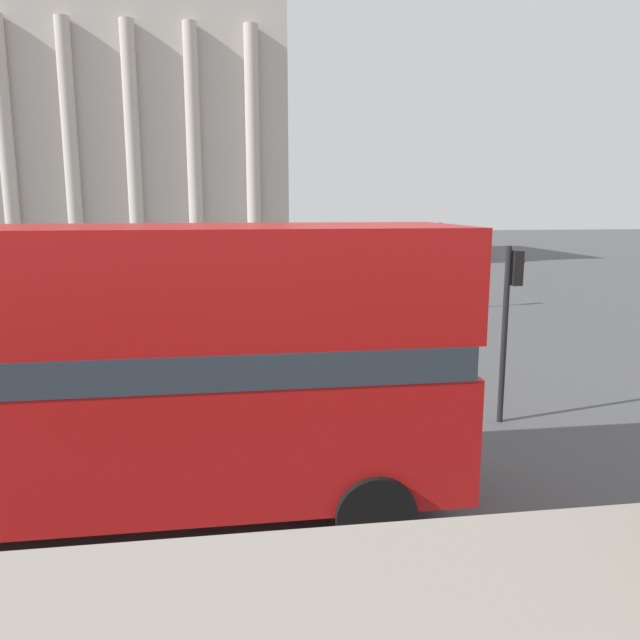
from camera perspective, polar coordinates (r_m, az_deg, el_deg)
double_decker_bus at (r=9.05m, az=-21.46°, el=-3.89°), size 10.56×2.76×4.21m
plaza_building_left at (r=50.18m, az=-17.69°, el=15.65°), size 23.87×16.40×18.68m
traffic_light_near at (r=13.23m, az=16.92°, el=1.03°), size 0.42×0.24×3.68m
traffic_light_mid at (r=18.90m, az=-13.85°, el=3.47°), size 0.42×0.24×3.43m
traffic_light_far at (r=26.84m, az=11.01°, el=5.99°), size 0.42×0.24×3.72m
pedestrian_grey at (r=31.84m, az=-14.19°, el=4.00°), size 0.32×0.32×1.77m
pedestrian_blue at (r=29.53m, az=2.53°, el=3.80°), size 0.32×0.32×1.75m
pedestrian_red at (r=20.81m, az=-10.52°, el=0.69°), size 0.32×0.32×1.71m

